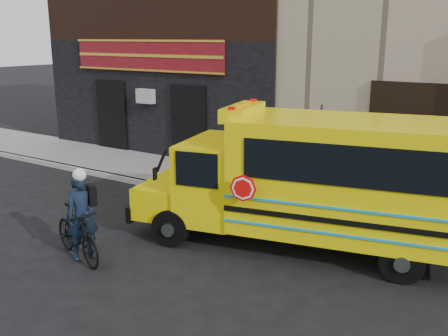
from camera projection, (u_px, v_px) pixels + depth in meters
ground at (161, 233)px, 11.26m from camera, size 120.00×120.00×0.00m
curb at (224, 199)px, 13.35m from camera, size 40.00×0.20×0.15m
sidewalk at (251, 185)px, 14.57m from camera, size 40.00×3.00×0.15m
school_bus at (316, 178)px, 10.10m from camera, size 7.19×3.52×2.92m
sign_pole at (319, 156)px, 11.92m from camera, size 0.07×0.24×2.75m
bicycle at (77, 233)px, 9.79m from camera, size 1.91×1.05×1.11m
cyclist at (83, 219)px, 9.70m from camera, size 0.65×0.74×1.71m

